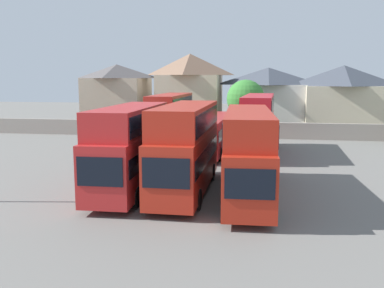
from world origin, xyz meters
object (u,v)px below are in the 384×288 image
object	(u,v)px
bus_4	(170,120)
house_terrace_right	(268,98)
bus_6	(258,121)
tree_left_of_lot	(246,99)
bus_1	(130,144)
house_terrace_far_right	(343,98)
bus_2	(186,144)
house_terrace_centre	(190,90)
house_terrace_left	(117,95)
bus_5	(212,132)
bus_3	(248,149)

from	to	relation	value
bus_4	house_terrace_right	xyz separation A→B (m)	(9.03, 19.56, 1.17)
bus_6	tree_left_of_lot	bearing A→B (deg)	-170.09
bus_1	house_terrace_far_right	bearing A→B (deg)	149.82
bus_2	house_terrace_centre	size ratio (longest dim) A/B	1.07
bus_6	tree_left_of_lot	world-z (taller)	tree_left_of_lot
bus_2	house_terrace_right	size ratio (longest dim) A/B	1.07
bus_6	house_terrace_left	world-z (taller)	house_terrace_left
bus_4	house_terrace_left	bearing A→B (deg)	-148.25
bus_6	bus_5	bearing A→B (deg)	-82.38
bus_1	bus_6	xyz separation A→B (m)	(7.37, 14.03, 0.08)
bus_1	bus_5	world-z (taller)	bus_1
house_terrace_left	house_terrace_right	bearing A→B (deg)	3.21
bus_4	bus_5	size ratio (longest dim) A/B	0.86
bus_2	bus_4	size ratio (longest dim) A/B	1.02
bus_5	bus_6	xyz separation A→B (m)	(4.07, 0.34, 1.02)
bus_5	bus_4	bearing A→B (deg)	-90.21
bus_4	tree_left_of_lot	xyz separation A→B (m)	(6.35, 12.38, 1.35)
bus_2	bus_5	world-z (taller)	bus_2
bus_1	house_terrace_far_right	world-z (taller)	house_terrace_far_right
bus_1	bus_2	size ratio (longest dim) A/B	0.98
bus_6	house_terrace_right	distance (m)	19.40
house_terrace_right	house_terrace_far_right	world-z (taller)	house_terrace_far_right
house_terrace_centre	house_terrace_left	bearing A→B (deg)	-177.87
bus_3	bus_6	world-z (taller)	bus_6
bus_4	house_terrace_far_right	bearing A→B (deg)	135.35
bus_3	bus_5	xyz separation A→B (m)	(-3.55, 13.83, -0.86)
house_terrace_left	house_terrace_far_right	distance (m)	29.49
tree_left_of_lot	bus_6	bearing A→B (deg)	-82.88
bus_2	bus_5	size ratio (longest dim) A/B	0.87
tree_left_of_lot	bus_3	bearing A→B (deg)	-87.82
bus_3	tree_left_of_lot	bearing A→B (deg)	179.75
bus_3	house_terrace_far_right	distance (m)	34.01
house_terrace_centre	house_terrace_far_right	distance (m)	19.53
bus_6	house_terrace_far_right	xyz separation A→B (m)	(10.39, 18.00, 1.30)
house_terrace_far_right	house_terrace_centre	bearing A→B (deg)	178.34
bus_1	house_terrace_centre	size ratio (longest dim) A/B	1.05
house_terrace_right	tree_left_of_lot	xyz separation A→B (m)	(-2.68, -7.18, 0.18)
bus_4	bus_1	bearing A→B (deg)	2.46
bus_5	house_terrace_left	distance (m)	23.99
tree_left_of_lot	bus_5	bearing A→B (deg)	-101.52
bus_5	house_terrace_far_right	distance (m)	23.48
house_terrace_far_right	house_terrace_left	bearing A→B (deg)	179.62
house_terrace_right	house_terrace_far_right	size ratio (longest dim) A/B	0.98
bus_3	house_terrace_right	world-z (taller)	house_terrace_right
bus_3	house_terrace_left	distance (m)	37.35
bus_1	house_terrace_right	size ratio (longest dim) A/B	1.05
bus_1	bus_6	world-z (taller)	bus_6
bus_2	house_terrace_far_right	world-z (taller)	house_terrace_far_right
bus_5	house_terrace_far_right	bearing A→B (deg)	143.30
bus_2	house_terrace_left	size ratio (longest dim) A/B	1.24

